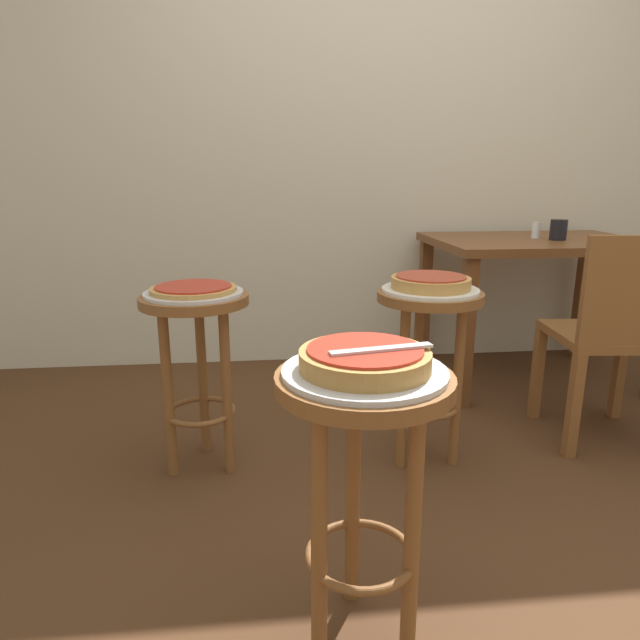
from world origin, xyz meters
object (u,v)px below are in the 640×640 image
Objects in this scene: pizza_server_knife at (382,349)px; stool_middle at (428,337)px; stool_leftside at (197,342)px; stool_foreground at (363,448)px; pizza_middle at (431,282)px; serving_plate_leftside at (194,293)px; pizza_foreground at (365,359)px; wooden_chair at (615,332)px; condiment_shaker at (536,230)px; serving_plate_foreground at (365,372)px; serving_plate_middle at (430,290)px; dining_table at (536,260)px; pizza_leftside at (193,289)px; cup_near_edge at (558,230)px.

stool_middle is at bearing 56.19° from pizza_server_knife.
stool_foreground is at bearing -62.29° from stool_leftside.
stool_leftside is at bearing 177.73° from pizza_middle.
serving_plate_leftside is (-0.44, 0.84, 0.18)m from stool_foreground.
wooden_chair is at bearing 36.65° from pizza_foreground.
wooden_chair is (-0.03, -0.77, -0.32)m from condiment_shaker.
stool_foreground is 0.20m from pizza_foreground.
serving_plate_foreground is 0.53× the size of stool_middle.
wooden_chair is (0.75, 0.04, -0.01)m from stool_middle.
serving_plate_leftside reaches higher than stool_middle.
condiment_shaker is at bearing 25.52° from serving_plate_leftside.
serving_plate_foreground is 4.34× the size of condiment_shaker.
stool_foreground is at bearing 180.00° from serving_plate_foreground.
pizza_middle is at bearing -2.27° from stool_leftside.
stool_leftside is at bearing 177.73° from serving_plate_middle.
pizza_foreground is 1.99m from dining_table.
pizza_leftside is 0.35× the size of wooden_chair.
serving_plate_middle is at bearing 64.39° from pizza_foreground.
stool_middle is at bearing -134.38° from condiment_shaker.
stool_middle is 0.77× the size of wooden_chair.
pizza_server_knife reaches higher than pizza_leftside.
stool_foreground is 2.96× the size of pizza_server_knife.
stool_middle is 1.16m from cup_near_edge.
serving_plate_foreground reaches higher than stool_middle.
cup_near_edge is at bearing 22.10° from stool_leftside.
serving_plate_leftside is (0.00, 0.00, 0.18)m from stool_leftside.
pizza_leftside is (-0.83, 0.03, 0.19)m from stool_middle.
pizza_foreground is at bearing -129.21° from cup_near_edge.
stool_middle is 1.91× the size of serving_plate_leftside.
stool_foreground is at bearing -115.61° from stool_middle.
dining_table is at bearing 53.44° from pizza_foreground.
cup_near_edge reaches higher than serving_plate_leftside.
serving_plate_foreground is 0.53× the size of stool_leftside.
serving_plate_foreground and serving_plate_middle have the same top height.
pizza_server_knife reaches higher than stool_leftside.
serving_plate_middle is 0.83m from pizza_leftside.
serving_plate_middle reaches higher than stool_foreground.
stool_leftside is 0.19m from pizza_leftside.
dining_table reaches higher than pizza_foreground.
serving_plate_foreground reaches higher than stool_leftside.
dining_table is at bearing 44.69° from pizza_middle.
serving_plate_leftside reaches higher than stool_leftside.
wooden_chair is (0.75, 0.04, -0.19)m from serving_plate_middle.
serving_plate_foreground is 0.03m from pizza_foreground.
stool_middle is 1.17m from condiment_shaker.
serving_plate_leftside is at bearing -26.57° from pizza_leftside.
stool_leftside is (-0.44, 0.84, -0.20)m from pizza_foreground.
cup_near_edge reaches higher than stool_leftside.
serving_plate_leftside is 0.02m from pizza_leftside.
cup_near_edge is 0.45× the size of pizza_server_knife.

